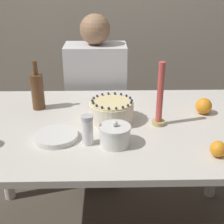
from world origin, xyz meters
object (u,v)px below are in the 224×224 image
at_px(sugar_bowl, 115,135).
at_px(bottle, 38,91).
at_px(candle, 160,100).
at_px(person_man_blue_shirt, 97,113).
at_px(cake, 112,111).
at_px(sugar_shaker, 87,130).

height_order(sugar_bowl, bottle, bottle).
xyz_separation_m(candle, person_man_blue_shirt, (-0.32, 0.67, -0.37)).
bearing_deg(cake, person_man_blue_shirt, 98.56).
bearing_deg(person_man_blue_shirt, cake, 98.56).
xyz_separation_m(sugar_shaker, candle, (0.33, 0.18, 0.06)).
distance_m(cake, sugar_bowl, 0.23).
bearing_deg(sugar_shaker, bottle, 126.24).
bearing_deg(bottle, candle, -18.56).
height_order(sugar_shaker, candle, candle).
bearing_deg(cake, sugar_bowl, -88.09).
bearing_deg(sugar_shaker, person_man_blue_shirt, 89.03).
distance_m(candle, person_man_blue_shirt, 0.83).
distance_m(sugar_bowl, person_man_blue_shirt, 0.90).
relative_size(bottle, person_man_blue_shirt, 0.22).
distance_m(bottle, person_man_blue_shirt, 0.65).
height_order(cake, bottle, bottle).
xyz_separation_m(bottle, person_man_blue_shirt, (0.29, 0.46, -0.35)).
distance_m(cake, person_man_blue_shirt, 0.70).
height_order(cake, person_man_blue_shirt, person_man_blue_shirt).
distance_m(sugar_bowl, sugar_shaker, 0.12).
relative_size(sugar_bowl, person_man_blue_shirt, 0.11).
height_order(candle, bottle, candle).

